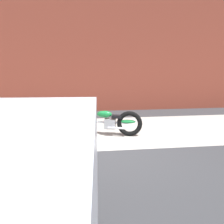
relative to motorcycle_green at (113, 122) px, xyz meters
The scene contains 4 objects.
ground_plane 1.39m from the motorcycle_green, 104.16° to the right, with size 80.00×80.00×0.00m, color #38383A.
sidewalk_slab 0.69m from the motorcycle_green, 125.19° to the left, with size 36.00×3.50×0.01m, color #B2ADA3.
brick_building_wall 4.40m from the motorcycle_green, 94.75° to the left, with size 36.00×0.50×4.77m, color brown.
motorcycle_green is the anchor object (origin of this frame).
Camera 1 is at (-0.64, -5.81, 2.16)m, focal length 40.87 mm.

